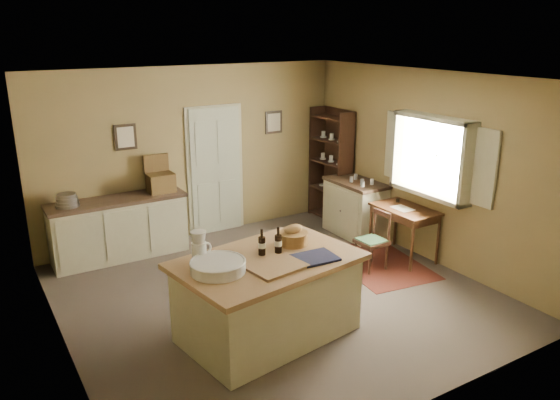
# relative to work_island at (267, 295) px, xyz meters

# --- Properties ---
(ground) EXTENTS (5.00, 5.00, 0.00)m
(ground) POSITION_rel_work_island_xyz_m (0.56, 0.77, -0.48)
(ground) COLOR brown
(ground) RESTS_ON ground
(wall_back) EXTENTS (5.00, 0.10, 2.70)m
(wall_back) POSITION_rel_work_island_xyz_m (0.56, 3.27, 0.87)
(wall_back) COLOR olive
(wall_back) RESTS_ON ground
(wall_front) EXTENTS (5.00, 0.10, 2.70)m
(wall_front) POSITION_rel_work_island_xyz_m (0.56, -1.73, 0.87)
(wall_front) COLOR olive
(wall_front) RESTS_ON ground
(wall_left) EXTENTS (0.10, 5.00, 2.70)m
(wall_left) POSITION_rel_work_island_xyz_m (-1.94, 0.77, 0.87)
(wall_left) COLOR olive
(wall_left) RESTS_ON ground
(wall_right) EXTENTS (0.10, 5.00, 2.70)m
(wall_right) POSITION_rel_work_island_xyz_m (3.06, 0.77, 0.87)
(wall_right) COLOR olive
(wall_right) RESTS_ON ground
(ceiling) EXTENTS (5.00, 5.00, 0.00)m
(ceiling) POSITION_rel_work_island_xyz_m (0.56, 0.77, 2.22)
(ceiling) COLOR silver
(ceiling) RESTS_ON wall_back
(door) EXTENTS (0.97, 0.06, 2.11)m
(door) POSITION_rel_work_island_xyz_m (0.91, 3.24, 0.57)
(door) COLOR #B2B79C
(door) RESTS_ON ground
(framed_prints) EXTENTS (2.82, 0.02, 0.38)m
(framed_prints) POSITION_rel_work_island_xyz_m (0.76, 3.24, 1.24)
(framed_prints) COLOR black
(framed_prints) RESTS_ON ground
(window) EXTENTS (0.25, 1.99, 1.12)m
(window) POSITION_rel_work_island_xyz_m (2.98, 0.57, 1.07)
(window) COLOR #BDB995
(window) RESTS_ON ground
(work_island) EXTENTS (2.07, 1.51, 1.20)m
(work_island) POSITION_rel_work_island_xyz_m (0.00, 0.00, 0.00)
(work_island) COLOR #BDB995
(work_island) RESTS_ON ground
(sideboard) EXTENTS (1.95, 0.55, 1.18)m
(sideboard) POSITION_rel_work_island_xyz_m (-0.76, 2.97, -0.00)
(sideboard) COLOR #BDB995
(sideboard) RESTS_ON ground
(rug) EXTENTS (1.31, 1.74, 0.01)m
(rug) POSITION_rel_work_island_xyz_m (2.31, 0.81, -0.48)
(rug) COLOR #4E1911
(rug) RESTS_ON ground
(writing_desk) EXTENTS (0.58, 0.95, 0.82)m
(writing_desk) POSITION_rel_work_island_xyz_m (2.76, 0.81, 0.19)
(writing_desk) COLOR #351C0E
(writing_desk) RESTS_ON ground
(desk_chair) EXTENTS (0.38, 0.38, 0.80)m
(desk_chair) POSITION_rel_work_island_xyz_m (2.11, 0.75, -0.08)
(desk_chair) COLOR black
(desk_chair) RESTS_ON ground
(right_cabinet) EXTENTS (0.59, 1.05, 0.99)m
(right_cabinet) POSITION_rel_work_island_xyz_m (2.76, 1.93, -0.02)
(right_cabinet) COLOR #BDB995
(right_cabinet) RESTS_ON ground
(shelving_unit) EXTENTS (0.33, 0.87, 1.93)m
(shelving_unit) POSITION_rel_work_island_xyz_m (2.91, 2.77, 0.48)
(shelving_unit) COLOR black
(shelving_unit) RESTS_ON ground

